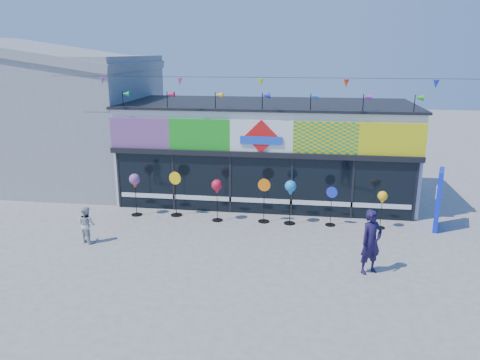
% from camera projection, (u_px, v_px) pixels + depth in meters
% --- Properties ---
extents(ground, '(80.00, 80.00, 0.00)m').
position_uv_depth(ground, '(250.00, 248.00, 15.25)').
color(ground, slate).
rests_on(ground, ground).
extents(kite_shop, '(16.00, 5.70, 5.31)m').
position_uv_depth(kite_shop, '(267.00, 150.00, 20.38)').
color(kite_shop, white).
rests_on(kite_shop, ground).
extents(neighbour_building, '(8.18, 7.20, 6.87)m').
position_uv_depth(neighbour_building, '(62.00, 116.00, 22.47)').
color(neighbour_building, gray).
rests_on(neighbour_building, ground).
extents(blue_sign, '(0.46, 1.10, 2.19)m').
position_uv_depth(blue_sign, '(438.00, 199.00, 16.68)').
color(blue_sign, '#0D25D1').
rests_on(blue_sign, ground).
extents(spinner_0, '(0.42, 0.42, 1.67)m').
position_uv_depth(spinner_0, '(135.00, 182.00, 17.98)').
color(spinner_0, black).
rests_on(spinner_0, ground).
extents(spinner_1, '(0.49, 0.45, 1.76)m').
position_uv_depth(spinner_1, '(176.00, 193.00, 18.05)').
color(spinner_1, black).
rests_on(spinner_1, ground).
extents(spinner_2, '(0.41, 0.41, 1.61)m').
position_uv_depth(spinner_2, '(217.00, 188.00, 17.40)').
color(spinner_2, black).
rests_on(spinner_2, ground).
extents(spinner_3, '(0.47, 0.43, 1.68)m').
position_uv_depth(spinner_3, '(264.00, 199.00, 17.38)').
color(spinner_3, black).
rests_on(spinner_3, ground).
extents(spinner_4, '(0.42, 0.42, 1.67)m').
position_uv_depth(spinner_4, '(290.00, 189.00, 17.07)').
color(spinner_4, black).
rests_on(spinner_4, ground).
extents(spinner_5, '(0.40, 0.38, 1.48)m').
position_uv_depth(spinner_5, '(331.00, 205.00, 17.06)').
color(spinner_5, black).
rests_on(spinner_5, ground).
extents(spinner_6, '(0.35, 0.35, 1.40)m').
position_uv_depth(spinner_6, '(382.00, 199.00, 16.69)').
color(spinner_6, black).
rests_on(spinner_6, ground).
extents(adult_man, '(0.83, 0.76, 1.90)m').
position_uv_depth(adult_man, '(371.00, 242.00, 13.34)').
color(adult_man, '#1A1239').
rests_on(adult_man, ground).
extents(child, '(0.70, 0.58, 1.26)m').
position_uv_depth(child, '(87.00, 224.00, 15.58)').
color(child, '#BBBBBB').
rests_on(child, ground).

